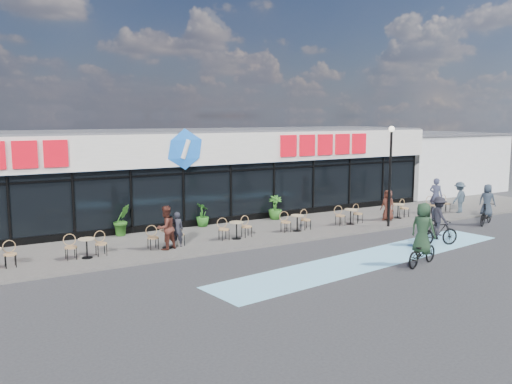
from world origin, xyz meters
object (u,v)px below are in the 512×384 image
potted_plant_mid (202,215)px  patron_right (166,228)px  potted_plant_right (275,207)px  pedestrian_a (388,205)px  pedestrian_b (436,196)px  cyclist_a (439,224)px  cyclist_b (487,209)px  patron_left (177,229)px  pedestrian_c (459,197)px  potted_plant_left (122,220)px  lamp_post (390,167)px

potted_plant_mid → patron_right: (-3.12, -3.39, 0.31)m
potted_plant_right → pedestrian_a: (4.73, -3.11, 0.17)m
pedestrian_a → pedestrian_b: pedestrian_b is taller
potted_plant_mid → cyclist_a: (6.93, -8.06, 0.23)m
patron_right → cyclist_b: cyclist_b is taller
pedestrian_a → cyclist_a: (-1.75, -4.75, 0.02)m
patron_left → pedestrian_c: 16.22m
pedestrian_a → pedestrian_b: size_ratio=0.81×
potted_plant_right → pedestrian_a: size_ratio=0.78×
pedestrian_c → cyclist_a: (-6.70, -4.45, -0.05)m
potted_plant_left → potted_plant_mid: (3.88, 0.01, -0.13)m
patron_left → pedestrian_b: size_ratio=0.74×
pedestrian_a → pedestrian_c: pedestrian_c is taller
potted_plant_right → patron_right: 7.77m
lamp_post → pedestrian_c: 6.35m
potted_plant_right → pedestrian_a: 5.67m
pedestrian_b → pedestrian_c: size_ratio=1.14×
pedestrian_b → cyclist_b: (0.06, -3.12, -0.26)m
potted_plant_mid → patron_right: patron_right is taller
lamp_post → pedestrian_a: lamp_post is taller
potted_plant_mid → pedestrian_a: (8.68, -3.31, 0.22)m
pedestrian_a → pedestrian_c: bearing=74.7°
potted_plant_mid → cyclist_a: cyclist_a is taller
potted_plant_mid → pedestrian_b: 12.72m
potted_plant_mid → patron_right: bearing=-132.7°
potted_plant_right → patron_left: (-6.54, -3.00, 0.11)m
pedestrian_b → patron_left: bearing=68.1°
potted_plant_mid → pedestrian_b: (12.32, -3.13, 0.40)m
lamp_post → potted_plant_left: 12.55m
lamp_post → potted_plant_right: (-3.71, 4.24, -2.25)m
cyclist_b → cyclist_a: bearing=-161.7°
potted_plant_mid → patron_left: size_ratio=0.78×
potted_plant_right → pedestrian_a: pedestrian_a is taller
pedestrian_c → cyclist_a: size_ratio=0.82×
potted_plant_right → pedestrian_c: bearing=-19.4°
potted_plant_mid → cyclist_a: bearing=-49.3°
potted_plant_mid → cyclist_b: 13.88m
potted_plant_mid → potted_plant_right: bearing=-2.8°
pedestrian_b → patron_right: bearing=68.8°
potted_plant_left → pedestrian_b: pedestrian_b is taller
pedestrian_a → cyclist_a: size_ratio=0.76×
pedestrian_a → cyclist_b: bearing=39.7°
potted_plant_mid → pedestrian_a: 9.30m
pedestrian_a → cyclist_b: cyclist_b is taller
cyclist_a → patron_left: bearing=153.0°
patron_right → pedestrian_a: patron_right is taller
patron_left → pedestrian_b: 14.91m
pedestrian_a → cyclist_a: cyclist_a is taller
pedestrian_a → cyclist_b: 4.73m
patron_left → cyclist_a: size_ratio=0.69×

